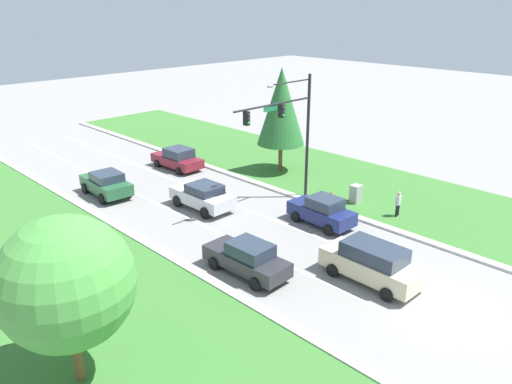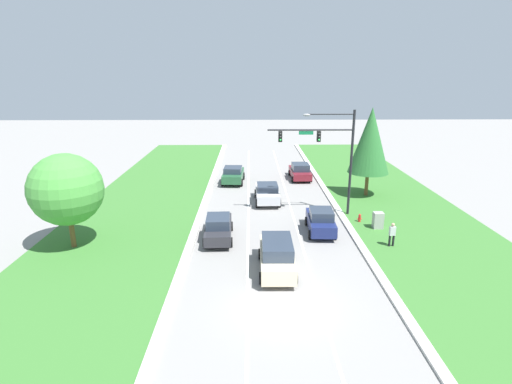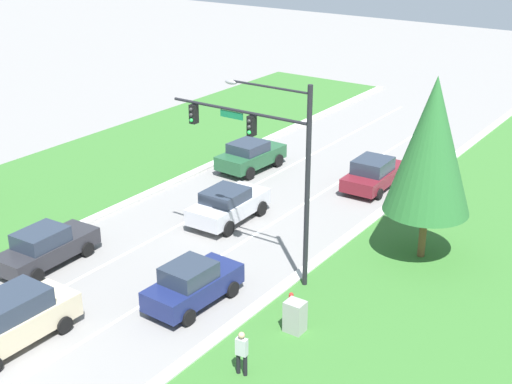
# 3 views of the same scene
# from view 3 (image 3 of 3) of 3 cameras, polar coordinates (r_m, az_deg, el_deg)

# --- Properties ---
(traffic_signal_mast) EXTENTS (6.62, 0.41, 8.33)m
(traffic_signal_mast) POSITION_cam_3_polar(r_m,az_deg,el_deg) (27.89, 1.02, 3.36)
(traffic_signal_mast) COLOR black
(traffic_signal_mast) RESTS_ON ground_plane
(burgundy_sedan) EXTENTS (2.20, 4.61, 1.71)m
(burgundy_sedan) POSITION_cam_3_polar(r_m,az_deg,el_deg) (39.10, 9.40, 1.48)
(burgundy_sedan) COLOR maroon
(burgundy_sedan) RESTS_ON ground_plane
(charcoal_sedan) EXTENTS (2.06, 4.66, 1.70)m
(charcoal_sedan) POSITION_cam_3_polar(r_m,az_deg,el_deg) (31.74, -16.46, -4.23)
(charcoal_sedan) COLOR #28282D
(charcoal_sedan) RESTS_ON ground_plane
(champagne_suv) EXTENTS (2.12, 4.88, 1.93)m
(champagne_suv) POSITION_cam_3_polar(r_m,az_deg,el_deg) (26.61, -19.12, -9.65)
(champagne_suv) COLOR beige
(champagne_suv) RESTS_ON ground_plane
(navy_sedan) EXTENTS (2.07, 4.22, 1.77)m
(navy_sedan) POSITION_cam_3_polar(r_m,az_deg,el_deg) (27.69, -5.10, -7.34)
(navy_sedan) COLOR navy
(navy_sedan) RESTS_ON ground_plane
(forest_sedan) EXTENTS (2.35, 4.47, 1.72)m
(forest_sedan) POSITION_cam_3_polar(r_m,az_deg,el_deg) (41.22, -0.45, 2.96)
(forest_sedan) COLOR #235633
(forest_sedan) RESTS_ON ground_plane
(silver_sedan) EXTENTS (2.21, 4.56, 1.71)m
(silver_sedan) POSITION_cam_3_polar(r_m,az_deg,el_deg) (34.53, -2.24, -1.00)
(silver_sedan) COLOR silver
(silver_sedan) RESTS_ON ground_plane
(utility_cabinet) EXTENTS (0.70, 0.60, 1.28)m
(utility_cabinet) POSITION_cam_3_polar(r_m,az_deg,el_deg) (26.02, 3.14, -9.98)
(utility_cabinet) COLOR #9E9E99
(utility_cabinet) RESTS_ON ground_plane
(pedestrian) EXTENTS (0.40, 0.26, 1.69)m
(pedestrian) POSITION_cam_3_polar(r_m,az_deg,el_deg) (23.70, -1.15, -12.68)
(pedestrian) COLOR black
(pedestrian) RESTS_ON ground_plane
(fire_hydrant) EXTENTS (0.34, 0.20, 0.70)m
(fire_hydrant) POSITION_cam_3_polar(r_m,az_deg,el_deg) (27.57, 2.82, -8.69)
(fire_hydrant) COLOR red
(fire_hydrant) RESTS_ON ground_plane
(conifer_near_right_tree) EXTENTS (3.66, 3.66, 8.11)m
(conifer_near_right_tree) POSITION_cam_3_polar(r_m,az_deg,el_deg) (30.27, 13.86, 3.61)
(conifer_near_right_tree) COLOR brown
(conifer_near_right_tree) RESTS_ON ground_plane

